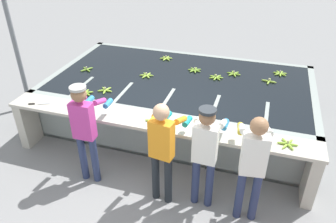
{
  "coord_description": "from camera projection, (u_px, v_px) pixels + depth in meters",
  "views": [
    {
      "loc": [
        1.47,
        -3.69,
        3.62
      ],
      "look_at": [
        0.0,
        1.0,
        0.64
      ],
      "focal_mm": 35.0,
      "sensor_mm": 36.0,
      "label": 1
    }
  ],
  "objects": [
    {
      "name": "knife_0",
      "position": [
        36.0,
        104.0,
        5.42
      ],
      "size": [
        0.33,
        0.16,
        0.02
      ],
      "color": "silver",
      "rests_on": "work_ledge"
    },
    {
      "name": "banana_bunch_floating_1",
      "position": [
        85.0,
        93.0,
        5.74
      ],
      "size": [
        0.27,
        0.28,
        0.08
      ],
      "color": "#7FAD33",
      "rests_on": "wash_tank"
    },
    {
      "name": "worker_1",
      "position": [
        163.0,
        145.0,
        4.39
      ],
      "size": [
        0.47,
        0.73,
        1.61
      ],
      "color": "#1E2328",
      "rests_on": "ground"
    },
    {
      "name": "banana_bunch_floating_8",
      "position": [
        105.0,
        90.0,
        5.82
      ],
      "size": [
        0.27,
        0.28,
        0.08
      ],
      "color": "#8CB738",
      "rests_on": "wash_tank"
    },
    {
      "name": "wash_tank",
      "position": [
        180.0,
        100.0,
        6.51
      ],
      "size": [
        4.94,
        2.74,
        0.91
      ],
      "color": "gray",
      "rests_on": "ground"
    },
    {
      "name": "support_post_left",
      "position": [
        13.0,
        35.0,
        6.33
      ],
      "size": [
        0.09,
        0.09,
        3.2
      ],
      "color": "slate",
      "rests_on": "ground"
    },
    {
      "name": "banana_bunch_floating_4",
      "position": [
        87.0,
        69.0,
        6.6
      ],
      "size": [
        0.25,
        0.25,
        0.08
      ],
      "color": "#75A333",
      "rests_on": "wash_tank"
    },
    {
      "name": "banana_bunch_floating_7",
      "position": [
        216.0,
        77.0,
        6.28
      ],
      "size": [
        0.28,
        0.28,
        0.08
      ],
      "color": "#7FAD33",
      "rests_on": "wash_tank"
    },
    {
      "name": "banana_bunch_ledge_0",
      "position": [
        153.0,
        121.0,
        4.94
      ],
      "size": [
        0.26,
        0.28,
        0.08
      ],
      "color": "#8CB738",
      "rests_on": "work_ledge"
    },
    {
      "name": "banana_bunch_floating_3",
      "position": [
        195.0,
        70.0,
        6.57
      ],
      "size": [
        0.28,
        0.28,
        0.08
      ],
      "color": "#75A333",
      "rests_on": "wash_tank"
    },
    {
      "name": "ground_plane",
      "position": [
        149.0,
        176.0,
        5.27
      ],
      "size": [
        80.0,
        80.0,
        0.0
      ],
      "primitive_type": "plane",
      "color": "gray",
      "rests_on": "ground"
    },
    {
      "name": "worker_3",
      "position": [
        253.0,
        161.0,
        4.1
      ],
      "size": [
        0.47,
        0.73,
        1.62
      ],
      "color": "navy",
      "rests_on": "ground"
    },
    {
      "name": "worker_0",
      "position": [
        85.0,
        125.0,
        4.74
      ],
      "size": [
        0.41,
        0.72,
        1.64
      ],
      "color": "navy",
      "rests_on": "ground"
    },
    {
      "name": "banana_bunch_floating_5",
      "position": [
        166.0,
        58.0,
        7.1
      ],
      "size": [
        0.28,
        0.28,
        0.08
      ],
      "color": "#9EC642",
      "rests_on": "wash_tank"
    },
    {
      "name": "knife_1",
      "position": [
        73.0,
        105.0,
        5.38
      ],
      "size": [
        0.17,
        0.33,
        0.02
      ],
      "color": "silver",
      "rests_on": "work_ledge"
    },
    {
      "name": "banana_bunch_floating_2",
      "position": [
        234.0,
        74.0,
        6.42
      ],
      "size": [
        0.28,
        0.27,
        0.08
      ],
      "color": "#7FAD33",
      "rests_on": "wash_tank"
    },
    {
      "name": "banana_bunch_floating_6",
      "position": [
        146.0,
        75.0,
        6.36
      ],
      "size": [
        0.28,
        0.28,
        0.08
      ],
      "color": "#93BC3D",
      "rests_on": "wash_tank"
    },
    {
      "name": "work_ledge",
      "position": [
        153.0,
        135.0,
        5.11
      ],
      "size": [
        4.94,
        0.45,
        0.91
      ],
      "color": "#B7B2A3",
      "rests_on": "ground"
    },
    {
      "name": "worker_2",
      "position": [
        205.0,
        149.0,
        4.32
      ],
      "size": [
        0.42,
        0.72,
        1.59
      ],
      "color": "navy",
      "rests_on": "ground"
    },
    {
      "name": "banana_bunch_floating_0",
      "position": [
        280.0,
        74.0,
        6.43
      ],
      "size": [
        0.28,
        0.28,
        0.08
      ],
      "color": "#8CB738",
      "rests_on": "wash_tank"
    },
    {
      "name": "banana_bunch_ledge_1",
      "position": [
        288.0,
        144.0,
        4.46
      ],
      "size": [
        0.28,
        0.26,
        0.08
      ],
      "color": "#8CB738",
      "rests_on": "work_ledge"
    },
    {
      "name": "banana_bunch_floating_9",
      "position": [
        269.0,
        81.0,
        6.13
      ],
      "size": [
        0.28,
        0.28,
        0.08
      ],
      "color": "#93BC3D",
      "rests_on": "wash_tank"
    }
  ]
}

